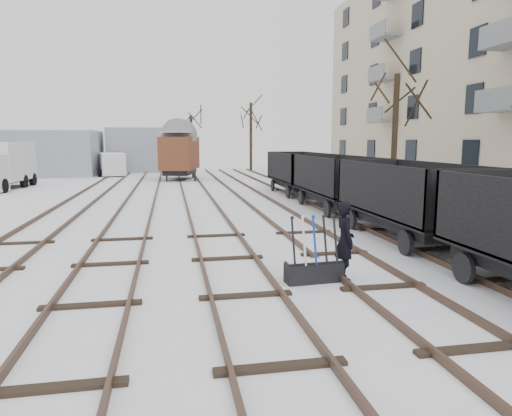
{
  "coord_description": "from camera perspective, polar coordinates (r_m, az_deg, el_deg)",
  "views": [
    {
      "loc": [
        -1.44,
        -8.78,
        3.15
      ],
      "look_at": [
        0.99,
        4.14,
        1.2
      ],
      "focal_mm": 32.0,
      "sensor_mm": 36.0,
      "label": 1
    }
  ],
  "objects": [
    {
      "name": "ground",
      "position": [
        9.44,
        -1.29,
        -11.05
      ],
      "size": [
        120.0,
        120.0,
        0.0
      ],
      "primitive_type": "plane",
      "color": "white",
      "rests_on": "ground"
    },
    {
      "name": "ground_frame",
      "position": [
        10.38,
        7.25,
        -7.65
      ],
      "size": [
        1.33,
        0.52,
        1.49
      ],
      "rotation": [
        0.0,
        0.0,
        0.08
      ],
      "color": "black",
      "rests_on": "ground"
    },
    {
      "name": "shed_left",
      "position": [
        46.26,
        -25.3,
        6.27
      ],
      "size": [
        10.0,
        8.0,
        4.1
      ],
      "color": "#8D94A0",
      "rests_on": "ground"
    },
    {
      "name": "tree_near",
      "position": [
        24.63,
        16.93,
        8.27
      ],
      "size": [
        0.3,
        0.3,
        6.47
      ],
      "primitive_type": "cylinder",
      "color": "black",
      "rests_on": "ground"
    },
    {
      "name": "worker",
      "position": [
        10.57,
        11.02,
        -4.03
      ],
      "size": [
        0.44,
        0.66,
        1.79
      ],
      "primitive_type": "imported",
      "rotation": [
        0.0,
        0.0,
        1.55
      ],
      "color": "black",
      "rests_on": "ground"
    },
    {
      "name": "freight_wagon_d",
      "position": [
        27.2,
        5.26,
        3.73
      ],
      "size": [
        2.4,
        5.99,
        2.45
      ],
      "color": "black",
      "rests_on": "ground"
    },
    {
      "name": "shed_right",
      "position": [
        48.86,
        -13.78,
        7.14
      ],
      "size": [
        7.0,
        6.0,
        4.5
      ],
      "color": "#8D94A0",
      "rests_on": "ground"
    },
    {
      "name": "tracks",
      "position": [
        22.71,
        -6.93,
        0.59
      ],
      "size": [
        13.9,
        52.0,
        0.16
      ],
      "color": "black",
      "rests_on": "ground"
    },
    {
      "name": "box_van_wagon",
      "position": [
        37.65,
        -9.5,
        6.9
      ],
      "size": [
        3.66,
        5.43,
        3.8
      ],
      "rotation": [
        0.0,
        0.0,
        -0.22
      ],
      "color": "black",
      "rests_on": "ground"
    },
    {
      "name": "freight_wagon_b",
      "position": [
        15.37,
        18.42,
        -0.28
      ],
      "size": [
        2.4,
        5.99,
        2.45
      ],
      "color": "black",
      "rests_on": "ground"
    },
    {
      "name": "freight_wagon_c",
      "position": [
        21.14,
        10.01,
        2.29
      ],
      "size": [
        2.4,
        5.99,
        2.45
      ],
      "color": "black",
      "rests_on": "ground"
    },
    {
      "name": "lorry",
      "position": [
        33.89,
        -29.22,
        4.68
      ],
      "size": [
        2.55,
        6.8,
        3.03
      ],
      "rotation": [
        0.0,
        0.0,
        -0.08
      ],
      "color": "black",
      "rests_on": "ground"
    },
    {
      "name": "panel_van",
      "position": [
        43.45,
        -17.52,
        5.28
      ],
      "size": [
        2.81,
        4.89,
        2.03
      ],
      "rotation": [
        0.0,
        0.0,
        0.19
      ],
      "color": "silver",
      "rests_on": "ground"
    },
    {
      "name": "tree_far_right",
      "position": [
        48.29,
        -0.64,
        8.87
      ],
      "size": [
        0.3,
        0.3,
        7.04
      ],
      "primitive_type": "cylinder",
      "color": "black",
      "rests_on": "ground"
    },
    {
      "name": "tree_far_left",
      "position": [
        46.99,
        -8.08,
        7.95
      ],
      "size": [
        0.3,
        0.3,
        5.65
      ],
      "primitive_type": "cylinder",
      "color": "black",
      "rests_on": "ground"
    }
  ]
}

